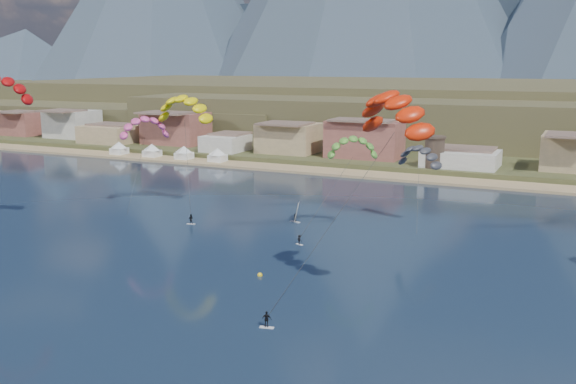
% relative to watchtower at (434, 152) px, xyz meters
% --- Properties ---
extents(ground, '(2400.00, 2400.00, 0.00)m').
position_rel_watchtower_xyz_m(ground, '(-5.00, -114.00, -6.37)').
color(ground, black).
rests_on(ground, ground).
extents(beach, '(2200.00, 12.00, 0.90)m').
position_rel_watchtower_xyz_m(beach, '(-5.00, -8.00, -6.12)').
color(beach, tan).
rests_on(beach, ground).
extents(land, '(2200.00, 900.00, 4.00)m').
position_rel_watchtower_xyz_m(land, '(-5.00, 446.00, -6.37)').
color(land, '#4D4A2A').
rests_on(land, ground).
extents(foothills, '(940.00, 210.00, 18.00)m').
position_rel_watchtower_xyz_m(foothills, '(17.39, 118.47, 2.71)').
color(foothills, brown).
rests_on(foothills, ground).
extents(town, '(400.00, 24.00, 12.00)m').
position_rel_watchtower_xyz_m(town, '(-45.00, 8.00, 1.63)').
color(town, silver).
rests_on(town, ground).
extents(watchtower, '(5.82, 5.82, 8.60)m').
position_rel_watchtower_xyz_m(watchtower, '(0.00, 0.00, 0.00)').
color(watchtower, '#47382D').
rests_on(watchtower, ground).
extents(beach_tents, '(43.40, 6.40, 5.00)m').
position_rel_watchtower_xyz_m(beach_tents, '(-81.25, -8.00, -2.66)').
color(beach_tents, white).
rests_on(beach_tents, ground).
extents(kitesurfer_yellow, '(14.86, 13.26, 25.65)m').
position_rel_watchtower_xyz_m(kitesurfer_yellow, '(-37.06, -62.88, 15.25)').
color(kitesurfer_yellow, silver).
rests_on(kitesurfer_yellow, ground).
extents(kitesurfer_orange, '(18.07, 19.43, 29.94)m').
position_rel_watchtower_xyz_m(kitesurfer_orange, '(16.15, -97.09, 18.59)').
color(kitesurfer_orange, silver).
rests_on(kitesurfer_orange, ground).
extents(kitesurfer_green, '(10.93, 14.96, 19.74)m').
position_rel_watchtower_xyz_m(kitesurfer_green, '(-0.06, -66.06, 9.60)').
color(kitesurfer_green, silver).
rests_on(kitesurfer_green, ground).
extents(distant_kite_pink, '(9.83, 10.62, 20.91)m').
position_rel_watchtower_xyz_m(distant_kite_pink, '(-45.41, -65.14, 11.32)').
color(distant_kite_pink, '#262626').
rests_on(distant_kite_pink, ground).
extents(distant_kite_dark, '(9.98, 7.46, 16.89)m').
position_rel_watchtower_xyz_m(distant_kite_dark, '(9.14, -54.74, 7.29)').
color(distant_kite_dark, '#262626').
rests_on(distant_kite_dark, ground).
extents(windsurfer, '(2.26, 2.50, 3.87)m').
position_rel_watchtower_xyz_m(windsurfer, '(-12.24, -63.03, -5.14)').
color(windsurfer, silver).
rests_on(windsurfer, ground).
extents(buoy, '(0.73, 0.73, 0.73)m').
position_rel_watchtower_xyz_m(buoy, '(-3.82, -94.00, -6.25)').
color(buoy, yellow).
rests_on(buoy, ground).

